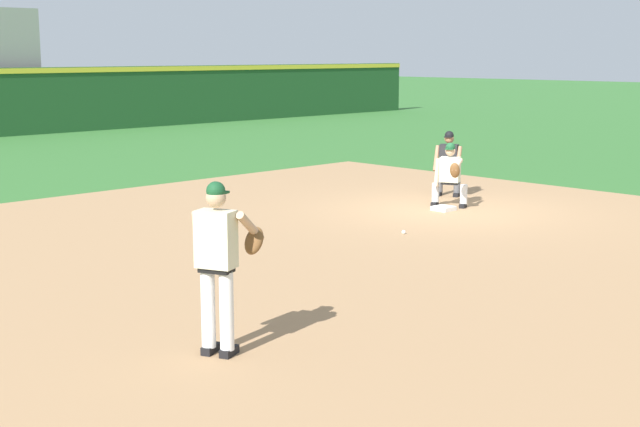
% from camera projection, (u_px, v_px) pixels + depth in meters
% --- Properties ---
extents(ground_plane, '(160.00, 160.00, 0.00)m').
position_uv_depth(ground_plane, '(444.00, 211.00, 18.08)').
color(ground_plane, '#336B2D').
extents(infield_dirt_patch, '(18.00, 18.00, 0.01)m').
position_uv_depth(infield_dirt_patch, '(366.00, 260.00, 13.75)').
color(infield_dirt_patch, '#A87F56').
rests_on(infield_dirt_patch, ground).
extents(first_base_bag, '(0.38, 0.38, 0.09)m').
position_uv_depth(first_base_bag, '(444.00, 208.00, 18.07)').
color(first_base_bag, white).
rests_on(first_base_bag, ground).
extents(baseball, '(0.07, 0.07, 0.07)m').
position_uv_depth(baseball, '(404.00, 232.00, 15.72)').
color(baseball, white).
rests_on(baseball, ground).
extents(pitcher, '(0.82, 0.60, 1.86)m').
position_uv_depth(pitcher, '(220.00, 257.00, 9.26)').
color(pitcher, black).
rests_on(pitcher, ground).
extents(first_baseman, '(0.84, 0.98, 1.34)m').
position_uv_depth(first_baseman, '(450.00, 172.00, 18.34)').
color(first_baseman, black).
rests_on(first_baseman, ground).
extents(umpire, '(0.60, 0.67, 1.46)m').
position_uv_depth(umpire, '(449.00, 161.00, 19.77)').
color(umpire, black).
rests_on(umpire, ground).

